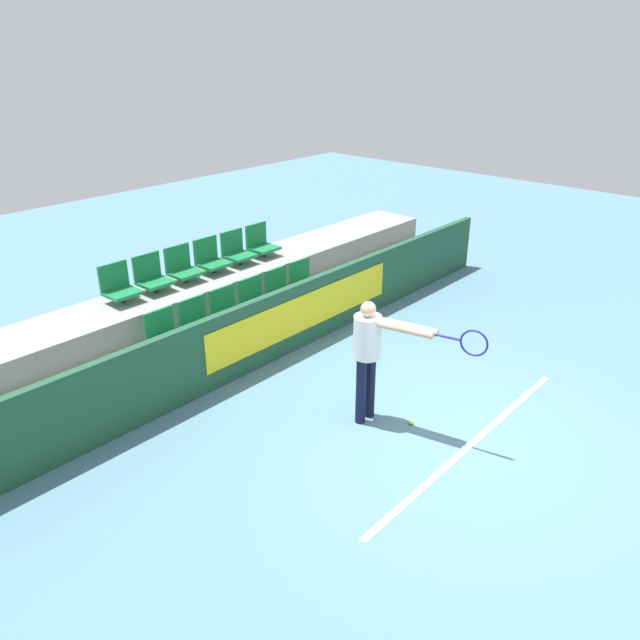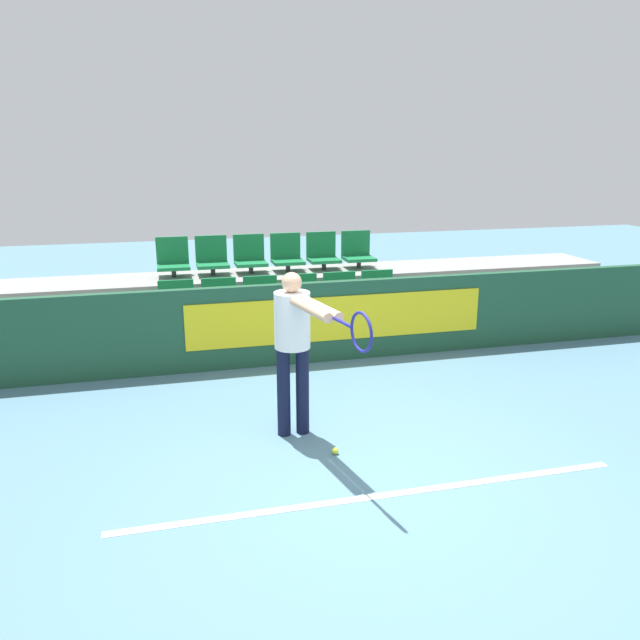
{
  "view_description": "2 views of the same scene",
  "coord_description": "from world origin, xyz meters",
  "px_view_note": "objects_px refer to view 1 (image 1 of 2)",
  "views": [
    {
      "loc": [
        -5.92,
        -2.99,
        4.49
      ],
      "look_at": [
        -0.14,
        2.16,
        0.99
      ],
      "focal_mm": 35.0,
      "sensor_mm": 36.0,
      "label": 1
    },
    {
      "loc": [
        -1.59,
        -4.47,
        2.77
      ],
      "look_at": [
        0.07,
        2.02,
        0.9
      ],
      "focal_mm": 35.0,
      "sensor_mm": 36.0,
      "label": 2
    }
  ],
  "objects_px": {
    "stadium_chair_1": "(197,321)",
    "tennis_player": "(373,349)",
    "stadium_chair_4": "(281,289)",
    "stadium_chair_6": "(119,286)",
    "stadium_chair_5": "(304,280)",
    "stadium_chair_0": "(165,334)",
    "tennis_ball": "(411,422)",
    "stadium_chair_9": "(210,258)",
    "stadium_chair_7": "(152,276)",
    "stadium_chair_10": "(236,250)",
    "stadium_chair_2": "(227,309)",
    "stadium_chair_8": "(182,267)",
    "stadium_chair_11": "(261,243)",
    "stadium_chair_3": "(255,299)"
  },
  "relations": [
    {
      "from": "stadium_chair_5",
      "to": "stadium_chair_11",
      "type": "height_order",
      "value": "stadium_chair_11"
    },
    {
      "from": "stadium_chair_3",
      "to": "stadium_chair_11",
      "type": "bearing_deg",
      "value": 42.76
    },
    {
      "from": "tennis_player",
      "to": "stadium_chair_11",
      "type": "bearing_deg",
      "value": 52.59
    },
    {
      "from": "stadium_chair_10",
      "to": "stadium_chair_11",
      "type": "distance_m",
      "value": 0.58
    },
    {
      "from": "tennis_player",
      "to": "tennis_ball",
      "type": "relative_size",
      "value": 24.84
    },
    {
      "from": "stadium_chair_9",
      "to": "tennis_player",
      "type": "distance_m",
      "value": 4.03
    },
    {
      "from": "stadium_chair_5",
      "to": "tennis_ball",
      "type": "xyz_separation_m",
      "value": [
        -1.6,
        -3.34,
        -0.65
      ]
    },
    {
      "from": "stadium_chair_3",
      "to": "stadium_chair_11",
      "type": "height_order",
      "value": "stadium_chair_11"
    },
    {
      "from": "stadium_chair_6",
      "to": "stadium_chair_1",
      "type": "bearing_deg",
      "value": -61.6
    },
    {
      "from": "stadium_chair_0",
      "to": "tennis_ball",
      "type": "distance_m",
      "value": 3.64
    },
    {
      "from": "stadium_chair_1",
      "to": "stadium_chair_3",
      "type": "height_order",
      "value": "same"
    },
    {
      "from": "stadium_chair_2",
      "to": "tennis_player",
      "type": "distance_m",
      "value": 2.91
    },
    {
      "from": "stadium_chair_2",
      "to": "stadium_chair_8",
      "type": "height_order",
      "value": "stadium_chair_8"
    },
    {
      "from": "stadium_chair_10",
      "to": "stadium_chair_9",
      "type": "bearing_deg",
      "value": 180.0
    },
    {
      "from": "stadium_chair_7",
      "to": "stadium_chair_10",
      "type": "distance_m",
      "value": 1.74
    },
    {
      "from": "stadium_chair_4",
      "to": "tennis_player",
      "type": "xyz_separation_m",
      "value": [
        -1.29,
        -2.89,
        0.35
      ]
    },
    {
      "from": "stadium_chair_0",
      "to": "stadium_chair_4",
      "type": "relative_size",
      "value": 1.0
    },
    {
      "from": "stadium_chair_10",
      "to": "stadium_chair_7",
      "type": "bearing_deg",
      "value": 180.0
    },
    {
      "from": "stadium_chair_9",
      "to": "stadium_chair_11",
      "type": "bearing_deg",
      "value": 0.0
    },
    {
      "from": "stadium_chair_10",
      "to": "stadium_chair_5",
      "type": "bearing_deg",
      "value": -61.6
    },
    {
      "from": "stadium_chair_9",
      "to": "stadium_chair_7",
      "type": "bearing_deg",
      "value": 180.0
    },
    {
      "from": "stadium_chair_6",
      "to": "stadium_chair_9",
      "type": "relative_size",
      "value": 1.0
    },
    {
      "from": "stadium_chair_7",
      "to": "stadium_chair_9",
      "type": "bearing_deg",
      "value": 0.0
    },
    {
      "from": "stadium_chair_1",
      "to": "stadium_chair_4",
      "type": "xyz_separation_m",
      "value": [
        1.74,
        0.0,
        0.0
      ]
    },
    {
      "from": "stadium_chair_0",
      "to": "stadium_chair_6",
      "type": "distance_m",
      "value": 1.16
    },
    {
      "from": "stadium_chair_4",
      "to": "stadium_chair_8",
      "type": "relative_size",
      "value": 1.0
    },
    {
      "from": "tennis_ball",
      "to": "stadium_chair_3",
      "type": "bearing_deg",
      "value": 82.49
    },
    {
      "from": "stadium_chair_5",
      "to": "stadium_chair_8",
      "type": "bearing_deg",
      "value": 148.35
    },
    {
      "from": "stadium_chair_2",
      "to": "stadium_chair_8",
      "type": "relative_size",
      "value": 1.0
    },
    {
      "from": "stadium_chair_2",
      "to": "stadium_chair_7",
      "type": "distance_m",
      "value": 1.3
    },
    {
      "from": "stadium_chair_11",
      "to": "tennis_ball",
      "type": "bearing_deg",
      "value": -109.92
    },
    {
      "from": "stadium_chair_9",
      "to": "stadium_chair_3",
      "type": "bearing_deg",
      "value": -90.0
    },
    {
      "from": "stadium_chair_11",
      "to": "tennis_player",
      "type": "relative_size",
      "value": 0.35
    },
    {
      "from": "stadium_chair_10",
      "to": "tennis_player",
      "type": "xyz_separation_m",
      "value": [
        -1.29,
        -3.96,
        -0.09
      ]
    },
    {
      "from": "stadium_chair_0",
      "to": "stadium_chair_11",
      "type": "height_order",
      "value": "stadium_chair_11"
    },
    {
      "from": "tennis_player",
      "to": "stadium_chair_2",
      "type": "bearing_deg",
      "value": 75.26
    },
    {
      "from": "stadium_chair_1",
      "to": "tennis_player",
      "type": "relative_size",
      "value": 0.35
    },
    {
      "from": "stadium_chair_0",
      "to": "stadium_chair_7",
      "type": "distance_m",
      "value": 1.3
    },
    {
      "from": "stadium_chair_2",
      "to": "stadium_chair_3",
      "type": "bearing_deg",
      "value": 0.0
    },
    {
      "from": "stadium_chair_9",
      "to": "stadium_chair_1",
      "type": "bearing_deg",
      "value": -137.24
    },
    {
      "from": "stadium_chair_0",
      "to": "stadium_chair_10",
      "type": "bearing_deg",
      "value": 24.81
    },
    {
      "from": "stadium_chair_6",
      "to": "stadium_chair_5",
      "type": "bearing_deg",
      "value": -20.3
    },
    {
      "from": "stadium_chair_1",
      "to": "tennis_ball",
      "type": "bearing_deg",
      "value": -77.87
    },
    {
      "from": "stadium_chair_5",
      "to": "tennis_ball",
      "type": "height_order",
      "value": "stadium_chair_5"
    },
    {
      "from": "stadium_chair_9",
      "to": "stadium_chair_8",
      "type": "bearing_deg",
      "value": 180.0
    },
    {
      "from": "stadium_chair_1",
      "to": "tennis_player",
      "type": "bearing_deg",
      "value": -81.16
    },
    {
      "from": "stadium_chair_3",
      "to": "stadium_chair_0",
      "type": "bearing_deg",
      "value": 180.0
    },
    {
      "from": "stadium_chair_0",
      "to": "stadium_chair_6",
      "type": "height_order",
      "value": "stadium_chair_6"
    },
    {
      "from": "stadium_chair_1",
      "to": "stadium_chair_5",
      "type": "relative_size",
      "value": 1.0
    },
    {
      "from": "stadium_chair_3",
      "to": "stadium_chair_5",
      "type": "xyz_separation_m",
      "value": [
        1.16,
        0.0,
        0.0
      ]
    }
  ]
}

